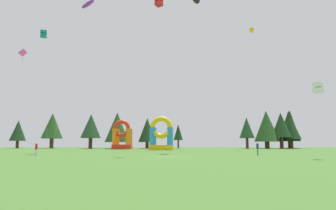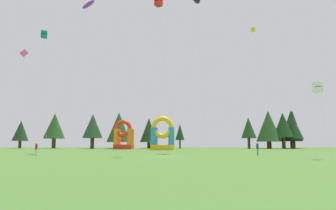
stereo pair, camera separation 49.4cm
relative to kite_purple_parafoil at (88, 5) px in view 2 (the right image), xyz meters
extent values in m
plane|color=#47752D|center=(13.19, -12.24, -23.95)|extent=(120.00, 120.00, 0.00)
ellipsoid|color=purple|center=(0.01, -0.01, 0.02)|extent=(3.15, 2.80, 1.54)
cylinder|color=silver|center=(-3.60, 2.74, -11.97)|extent=(7.24, 5.51, 23.98)
cube|color=red|center=(12.09, -9.36, -4.59)|extent=(1.13, 1.13, 0.52)
cylinder|color=silver|center=(13.07, -7.69, -14.11)|extent=(1.96, 3.36, 19.68)
cylinder|color=silver|center=(18.63, 4.26, -11.32)|extent=(1.81, 6.34, 25.26)
pyramid|color=#EA599E|center=(-10.40, 0.45, -8.11)|extent=(1.10, 0.56, 1.06)
cylinder|color=#EA599E|center=(-10.38, 0.38, -8.78)|extent=(0.04, 0.04, 1.36)
cylinder|color=silver|center=(-9.20, -0.49, -16.02)|extent=(2.38, 1.75, 15.86)
cube|color=white|center=(28.58, -15.98, -17.13)|extent=(1.04, 1.04, 0.45)
cube|color=white|center=(28.58, -15.98, -16.59)|extent=(1.04, 1.04, 0.45)
cylinder|color=silver|center=(29.24, -15.56, -20.41)|extent=(1.34, 0.86, 7.10)
cube|color=yellow|center=(31.01, 16.66, 1.63)|extent=(1.03, 1.03, 0.39)
cube|color=yellow|center=(31.01, 16.66, 2.11)|extent=(1.03, 1.03, 0.39)
cylinder|color=silver|center=(32.85, 15.47, -11.04)|extent=(3.69, 2.40, 25.83)
cube|color=#0C7F7A|center=(-4.29, -5.97, -7.51)|extent=(1.03, 1.03, 0.43)
cube|color=#0C7F7A|center=(-4.29, -5.97, -7.00)|extent=(1.03, 1.03, 0.43)
cylinder|color=silver|center=(-3.82, -7.20, -15.61)|extent=(0.94, 2.46, 16.70)
cylinder|color=silver|center=(-0.51, -17.33, -13.25)|extent=(6.31, 1.12, 21.41)
cylinder|color=#33723F|center=(24.28, -8.72, -23.56)|extent=(0.15, 0.15, 0.79)
cylinder|color=#33723F|center=(24.35, -8.58, -23.56)|extent=(0.15, 0.15, 0.79)
cylinder|color=navy|center=(24.31, -8.65, -22.85)|extent=(0.37, 0.37, 0.63)
sphere|color=beige|center=(24.31, -8.65, -22.43)|extent=(0.21, 0.21, 0.21)
cylinder|color=silver|center=(-1.84, -11.46, -23.57)|extent=(0.12, 0.12, 0.77)
cylinder|color=silver|center=(-2.00, -11.46, -23.57)|extent=(0.12, 0.12, 0.77)
cylinder|color=#B21E26|center=(-1.92, -11.46, -22.87)|extent=(0.28, 0.28, 0.61)
sphere|color=#D8AD84|center=(-1.92, -11.46, -22.46)|extent=(0.21, 0.21, 0.21)
cube|color=yellow|center=(11.43, 17.49, -23.44)|extent=(4.88, 4.45, 1.02)
cylinder|color=#268CD8|center=(9.61, 15.89, -21.13)|extent=(1.25, 1.25, 3.61)
cylinder|color=#268CD8|center=(13.25, 15.89, -21.13)|extent=(1.25, 1.25, 3.61)
cylinder|color=#268CD8|center=(9.61, 19.09, -21.13)|extent=(1.25, 1.25, 3.61)
cylinder|color=#268CD8|center=(13.25, 19.09, -21.13)|extent=(1.25, 1.25, 3.61)
torus|color=yellow|center=(11.43, 15.89, -19.32)|extent=(4.63, 1.00, 4.63)
cube|color=red|center=(2.12, 23.21, -23.43)|extent=(4.20, 3.98, 1.05)
cylinder|color=orange|center=(0.58, 21.78, -21.09)|extent=(1.11, 1.11, 3.63)
cylinder|color=orange|center=(3.66, 21.78, -21.09)|extent=(1.11, 1.11, 3.63)
cylinder|color=orange|center=(0.58, 24.64, -21.09)|extent=(1.11, 1.11, 3.63)
cylinder|color=orange|center=(3.66, 24.64, -21.09)|extent=(1.11, 1.11, 3.63)
torus|color=red|center=(2.12, 21.78, -19.28)|extent=(3.97, 0.89, 3.97)
cylinder|color=#4C331E|center=(-26.89, 31.81, -22.99)|extent=(0.74, 0.74, 1.92)
cone|color=#193819|center=(-26.89, 31.81, -19.33)|extent=(4.08, 4.08, 5.40)
cylinder|color=#4C331E|center=(-17.95, 31.96, -22.68)|extent=(0.98, 0.98, 2.54)
cone|color=#234C1E|center=(-17.95, 31.96, -18.08)|extent=(5.47, 5.47, 6.67)
cylinder|color=#4C331E|center=(-6.64, 28.03, -22.65)|extent=(0.89, 0.89, 2.61)
cone|color=#1E4221|center=(-6.64, 28.03, -18.36)|extent=(4.96, 4.96, 5.97)
cylinder|color=#4C331E|center=(-0.90, 31.71, -22.86)|extent=(0.74, 0.74, 2.20)
cone|color=#234C1E|center=(-0.90, 31.71, -18.90)|extent=(4.13, 4.13, 5.72)
cylinder|color=#4C331E|center=(-0.40, 29.70, -23.16)|extent=(1.10, 1.10, 1.59)
cone|color=#234C1E|center=(-0.40, 29.70, -18.59)|extent=(6.11, 6.11, 7.56)
cylinder|color=#4C331E|center=(7.11, 31.65, -23.15)|extent=(0.83, 0.83, 1.61)
cone|color=#193819|center=(7.11, 31.65, -19.24)|extent=(4.61, 4.61, 6.22)
cylinder|color=#4C331E|center=(15.19, 32.13, -22.89)|extent=(0.43, 0.43, 2.13)
cone|color=#193819|center=(15.19, 32.13, -19.75)|extent=(2.38, 2.38, 4.15)
cylinder|color=#4C331E|center=(32.19, 28.73, -22.66)|extent=(0.67, 0.67, 2.58)
cone|color=#1E4221|center=(32.19, 28.73, -18.80)|extent=(3.71, 3.71, 5.14)
cylinder|color=#4C331E|center=(37.14, 28.84, -23.09)|extent=(1.10, 1.10, 1.73)
cone|color=#234C1E|center=(37.14, 28.84, -18.37)|extent=(6.12, 6.12, 7.71)
cylinder|color=#4C331E|center=(40.51, 28.26, -22.59)|extent=(0.87, 0.87, 2.74)
cone|color=#193819|center=(40.51, 28.26, -18.15)|extent=(4.82, 4.82, 6.14)
cylinder|color=#4C331E|center=(43.32, 29.41, -22.79)|extent=(0.87, 0.87, 2.34)
cone|color=#193819|center=(43.32, 29.41, -18.68)|extent=(4.82, 4.82, 5.88)
cylinder|color=#4C331E|center=(43.63, 30.19, -23.05)|extent=(0.79, 0.79, 1.82)
cone|color=#193819|center=(43.63, 30.19, -18.22)|extent=(4.41, 4.41, 7.84)
cylinder|color=#4C331E|center=(44.58, 33.61, -22.84)|extent=(1.02, 1.02, 2.22)
cone|color=#193819|center=(44.58, 33.61, -17.86)|extent=(5.64, 5.64, 7.75)
camera|label=1|loc=(13.95, -45.95, -22.33)|focal=31.90mm
camera|label=2|loc=(14.44, -45.94, -22.33)|focal=31.90mm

